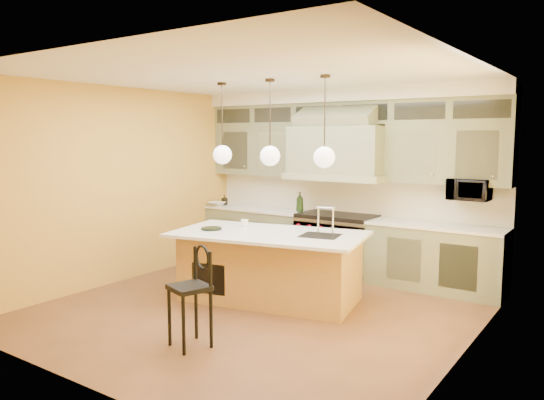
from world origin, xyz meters
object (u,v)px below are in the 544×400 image
Objects in this scene: kitchen_island at (270,265)px; counter_stool at (192,290)px; microwave at (469,190)px; range at (337,244)px.

kitchen_island reaches higher than counter_stool.
counter_stool is at bearing -94.39° from kitchen_island.
microwave is at bearing 29.46° from kitchen_island.
counter_stool is at bearing -117.28° from microwave.
counter_stool is (0.23, -1.74, 0.13)m from kitchen_island.
counter_stool reaches higher than range.
range is 1.70m from kitchen_island.
counter_stool is at bearing -87.98° from range.
microwave is (1.95, 0.11, 0.96)m from range.
microwave is at bearing 3.12° from range.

